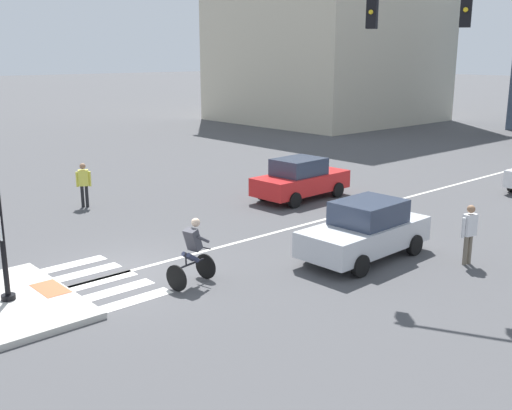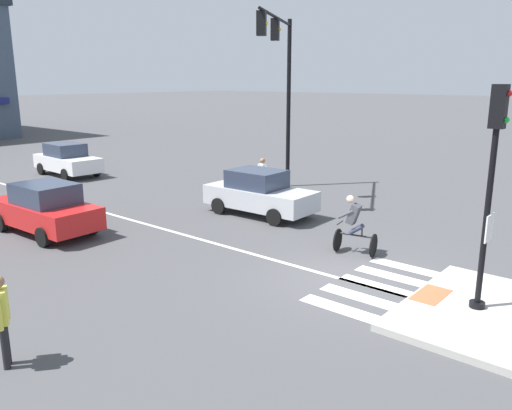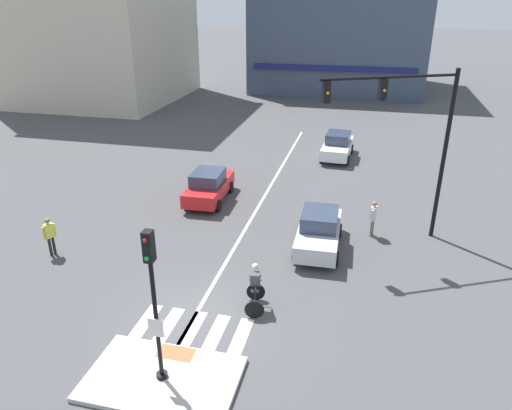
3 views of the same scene
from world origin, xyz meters
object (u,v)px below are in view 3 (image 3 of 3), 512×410
car_red_westbound_far (209,186)px  pedestrian_waiting_far_side (373,216)px  traffic_light_mast (411,127)px  pedestrian_at_curb_left (50,234)px  car_white_eastbound_distant (337,146)px  signal_pole (153,294)px  cyclist (255,286)px  car_silver_eastbound_mid (319,231)px

car_red_westbound_far → pedestrian_waiting_far_side: size_ratio=2.49×
traffic_light_mast → pedestrian_at_curb_left: traffic_light_mast is taller
car_white_eastbound_distant → pedestrian_at_curb_left: 18.88m
signal_pole → cyclist: (1.72, 3.96, -2.04)m
pedestrian_at_curb_left → car_red_westbound_far: bearing=57.3°
pedestrian_waiting_far_side → signal_pole: bearing=-118.0°
cyclist → pedestrian_waiting_far_side: size_ratio=1.01×
traffic_light_mast → pedestrian_waiting_far_side: traffic_light_mast is taller
car_white_eastbound_distant → cyclist: size_ratio=2.48×
cyclist → pedestrian_at_curb_left: bearing=170.2°
signal_pole → car_white_eastbound_distant: 21.61m
signal_pole → car_red_westbound_far: bearing=102.9°
pedestrian_at_curb_left → pedestrian_waiting_far_side: 13.75m
car_silver_eastbound_mid → pedestrian_waiting_far_side: size_ratio=2.48×
car_silver_eastbound_mid → pedestrian_at_curb_left: pedestrian_at_curb_left is taller
car_silver_eastbound_mid → pedestrian_waiting_far_side: 2.76m
car_silver_eastbound_mid → car_white_eastbound_distant: 12.55m
car_red_westbound_far → cyclist: (4.57, -8.54, 0.06)m
signal_pole → car_white_eastbound_distant: size_ratio=1.10×
car_white_eastbound_distant → pedestrian_waiting_far_side: bearing=-77.2°
car_silver_eastbound_mid → cyclist: size_ratio=2.47×
car_silver_eastbound_mid → pedestrian_at_curb_left: size_ratio=2.48×
signal_pole → traffic_light_mast: (6.60, 10.29, 2.17)m
car_silver_eastbound_mid → car_red_westbound_far: 7.22m
car_white_eastbound_distant → car_red_westbound_far: same height
pedestrian_waiting_far_side → car_silver_eastbound_mid: bearing=-143.0°
cyclist → pedestrian_waiting_far_side: 7.49m
traffic_light_mast → car_silver_eastbound_mid: bearing=-154.8°
pedestrian_at_curb_left → pedestrian_waiting_far_side: (12.85, 4.88, 0.00)m
pedestrian_at_curb_left → cyclist: bearing=-9.8°
traffic_light_mast → pedestrian_waiting_far_side: size_ratio=4.39×
car_white_eastbound_distant → pedestrian_waiting_far_side: (2.48, -10.89, 0.17)m
signal_pole → car_silver_eastbound_mid: bearing=69.2°
car_red_westbound_far → traffic_light_mast: bearing=-13.2°
car_silver_eastbound_mid → pedestrian_at_curb_left: 11.13m
car_white_eastbound_distant → car_red_westbound_far: 10.59m
signal_pole → car_red_westbound_far: signal_pole is taller
cyclist → car_red_westbound_far: bearing=118.2°
car_red_westbound_far → cyclist: cyclist is taller
traffic_light_mast → car_silver_eastbound_mid: traffic_light_mast is taller
signal_pole → car_silver_eastbound_mid: (3.32, 8.74, -2.10)m
traffic_light_mast → cyclist: (-4.88, -6.33, -4.21)m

